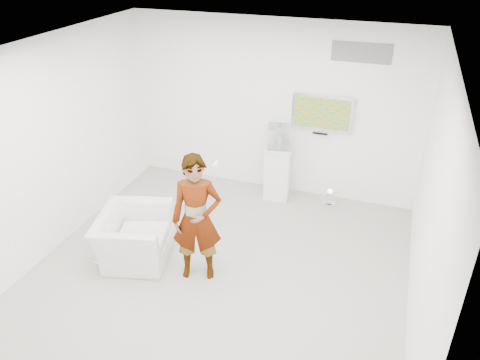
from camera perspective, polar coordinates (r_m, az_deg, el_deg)
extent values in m
cube|color=#A7A199|center=(6.68, -2.36, -10.61)|extent=(5.00, 5.00, 0.01)
cube|color=#2B2B2D|center=(5.33, -3.01, 15.20)|extent=(5.00, 5.00, 0.01)
cube|color=white|center=(8.03, 4.02, 8.67)|extent=(5.00, 0.01, 3.00)
cube|color=white|center=(4.07, -16.20, -14.87)|extent=(5.00, 0.01, 3.00)
cube|color=white|center=(7.10, -21.80, 3.86)|extent=(0.01, 5.00, 3.00)
cube|color=white|center=(5.54, 22.20, -3.22)|extent=(0.01, 5.00, 3.00)
cube|color=silver|center=(7.80, 10.01, 8.08)|extent=(1.00, 0.08, 0.60)
cube|color=slate|center=(7.50, 14.59, 14.79)|extent=(0.90, 0.02, 0.30)
imported|color=silver|center=(6.08, -5.29, -4.75)|extent=(0.75, 0.61, 1.79)
imported|color=silver|center=(6.84, -12.81, -6.71)|extent=(1.18, 1.28, 0.70)
cube|color=white|center=(8.12, 4.58, 0.99)|extent=(0.52, 0.52, 0.96)
cylinder|color=white|center=(8.09, 10.83, -2.19)|extent=(0.22, 0.22, 0.32)
cube|color=white|center=(7.84, 4.77, 5.29)|extent=(0.45, 0.45, 0.37)
cube|color=white|center=(7.87, 4.74, 4.77)|extent=(0.10, 0.16, 0.21)
cube|color=white|center=(5.83, -3.01, 1.92)|extent=(0.04, 0.15, 0.04)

